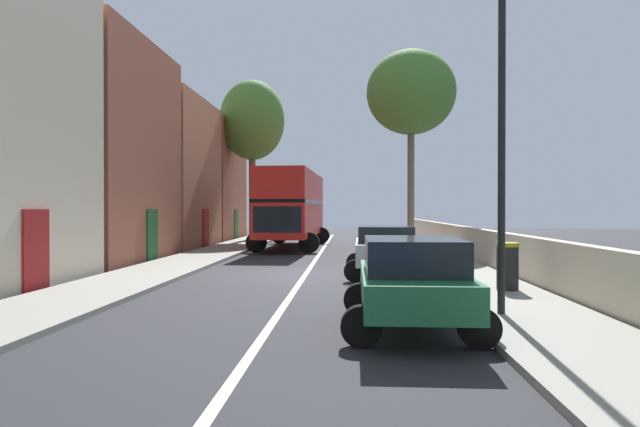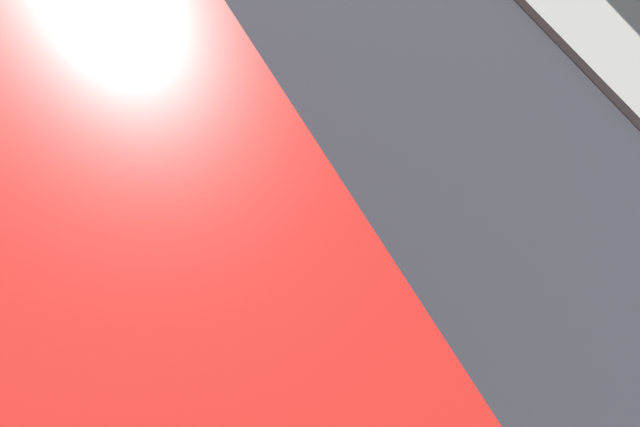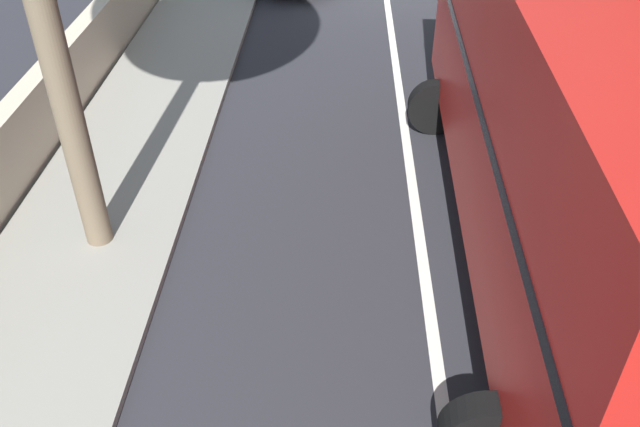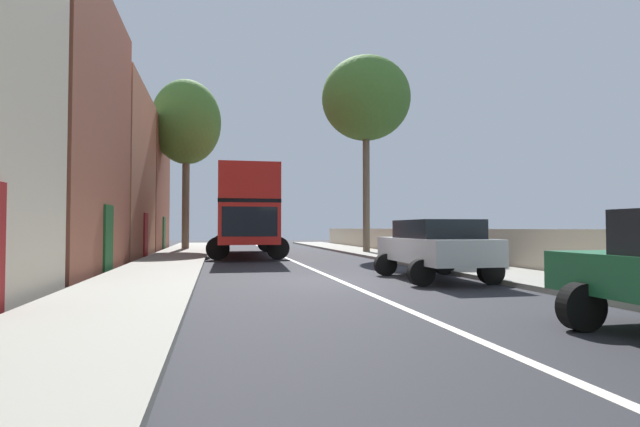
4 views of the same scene
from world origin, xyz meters
name	(u,v)px [view 4 (image 4 of 4)]	position (x,y,z in m)	size (l,w,h in m)	color
ground_plane	(339,281)	(0.00, 0.00, 0.00)	(84.00, 84.00, 0.00)	#28282D
road_centre_line	(339,281)	(0.00, 0.00, 0.00)	(0.16, 54.00, 0.01)	silver
sidewalk_left	(140,283)	(-4.90, 0.00, 0.06)	(2.60, 60.00, 0.12)	gray
sidewalk_right	(507,274)	(4.90, 0.00, 0.06)	(2.60, 60.00, 0.12)	gray
boundary_wall_right	(554,252)	(6.45, 0.00, 0.67)	(0.36, 54.00, 1.34)	beige
double_decker_bus	(246,209)	(-1.70, 12.04, 2.35)	(3.76, 10.32, 4.06)	red
parked_car_silver_right_1	(434,245)	(2.50, -0.40, 0.91)	(2.50, 4.09, 1.59)	#B7BABF
street_tree_left_2	(186,123)	(-5.02, 18.15, 7.90)	(4.24, 4.24, 10.46)	brown
street_tree_right_3	(366,99)	(4.69, 12.09, 8.33)	(4.76, 4.76, 10.51)	brown
litter_bin_right	(629,260)	(5.30, -3.67, 0.70)	(0.55, 0.55, 1.16)	black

